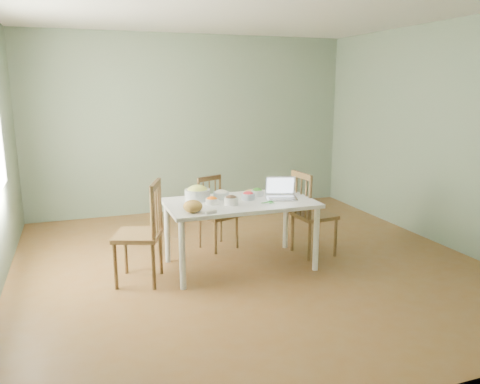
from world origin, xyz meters
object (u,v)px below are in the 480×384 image
object	(u,v)px
chair_far	(218,213)
bowl_squash	(197,193)
chair_left	(138,233)
chair_right	(314,213)
bread_boule	(193,206)
dining_table	(240,234)
laptop	(282,189)

from	to	relation	value
chair_far	bowl_squash	bearing A→B (deg)	-150.75
chair_far	chair_left	xyz separation A→B (m)	(-1.05, -0.70, 0.08)
chair_far	chair_right	size ratio (longest dim) A/B	0.88
chair_far	bread_boule	distance (m)	1.13
dining_table	chair_right	bearing A→B (deg)	5.05
chair_left	bowl_squash	bearing A→B (deg)	130.52
dining_table	chair_left	xyz separation A→B (m)	(-1.10, -0.05, 0.15)
chair_right	bowl_squash	xyz separation A→B (m)	(-1.36, 0.12, 0.32)
dining_table	bread_boule	bearing A→B (deg)	-154.50
chair_far	laptop	bearing A→B (deg)	-75.78
chair_right	laptop	bearing A→B (deg)	101.12
chair_left	chair_right	xyz separation A→B (m)	(2.04, 0.14, -0.02)
bowl_squash	laptop	bearing A→B (deg)	-16.53
dining_table	laptop	xyz separation A→B (m)	(0.46, -0.06, 0.48)
bread_boule	bowl_squash	distance (m)	0.51
chair_far	chair_left	size ratio (longest dim) A/B	0.84
chair_far	bowl_squash	distance (m)	0.69
chair_far	bowl_squash	world-z (taller)	bowl_squash
dining_table	laptop	distance (m)	0.67
bread_boule	bowl_squash	bearing A→B (deg)	70.45
chair_left	dining_table	bearing A→B (deg)	112.93
bread_boule	laptop	bearing A→B (deg)	11.93
bread_boule	chair_right	bearing A→B (deg)	13.33
dining_table	bowl_squash	bearing A→B (deg)	154.13
chair_left	laptop	distance (m)	1.59
chair_left	laptop	size ratio (longest dim) A/B	3.12
chair_right	laptop	xyz separation A→B (m)	(-0.49, -0.14, 0.36)
chair_far	chair_right	distance (m)	1.15
chair_far	chair_right	world-z (taller)	chair_right
bread_boule	bowl_squash	xyz separation A→B (m)	(0.17, 0.48, 0.02)
dining_table	chair_right	distance (m)	0.96
dining_table	chair_left	size ratio (longest dim) A/B	1.52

